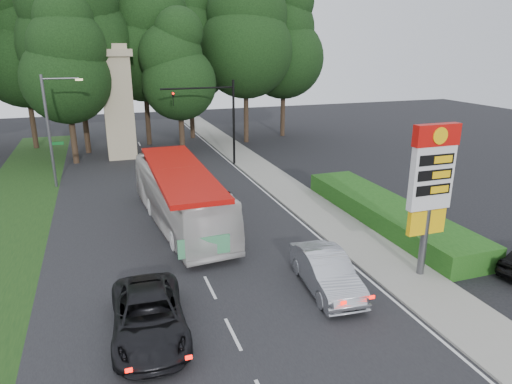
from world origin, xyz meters
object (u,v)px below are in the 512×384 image
object	(u,v)px
suv_charcoal	(149,316)
gas_station_pylon	(431,181)
transit_bus	(181,197)
monument	(118,102)
streetlight_signs	(51,126)
sedan_silver	(326,272)
traffic_signal_mast	(218,111)

from	to	relation	value
suv_charcoal	gas_station_pylon	bearing A→B (deg)	5.25
suv_charcoal	transit_bus	bearing A→B (deg)	76.38
monument	suv_charcoal	distance (m)	28.86
streetlight_signs	suv_charcoal	size ratio (longest dim) A/B	1.46
monument	suv_charcoal	world-z (taller)	monument
gas_station_pylon	streetlight_signs	distance (m)	25.74
monument	suv_charcoal	bearing A→B (deg)	-91.61
transit_bus	suv_charcoal	distance (m)	10.53
monument	gas_station_pylon	bearing A→B (deg)	-68.20
streetlight_signs	sedan_silver	world-z (taller)	streetlight_signs
gas_station_pylon	sedan_silver	world-z (taller)	gas_station_pylon
monument	traffic_signal_mast	bearing A→B (deg)	-38.00
monument	sedan_silver	xyz separation A→B (m)	(6.63, -27.68, -4.29)
gas_station_pylon	sedan_silver	size ratio (longest dim) A/B	1.39
suv_charcoal	streetlight_signs	bearing A→B (deg)	104.32
monument	sedan_silver	distance (m)	28.79
traffic_signal_mast	suv_charcoal	bearing A→B (deg)	-110.64
monument	transit_bus	xyz separation A→B (m)	(2.16, -18.46, -3.42)
traffic_signal_mast	streetlight_signs	xyz separation A→B (m)	(-12.67, -1.99, -0.23)
traffic_signal_mast	monument	bearing A→B (deg)	142.00
gas_station_pylon	transit_bus	world-z (taller)	gas_station_pylon
traffic_signal_mast	transit_bus	bearing A→B (deg)	-113.89
streetlight_signs	transit_bus	distance (m)	12.98
gas_station_pylon	streetlight_signs	xyz separation A→B (m)	(-16.19, 20.01, -0.01)
gas_station_pylon	streetlight_signs	world-z (taller)	streetlight_signs
traffic_signal_mast	suv_charcoal	world-z (taller)	traffic_signal_mast
streetlight_signs	suv_charcoal	xyz separation A→B (m)	(4.19, -20.53, -3.68)
streetlight_signs	transit_bus	bearing A→B (deg)	-55.68
monument	transit_bus	distance (m)	18.90
streetlight_signs	sedan_silver	distance (m)	23.15
sedan_silver	traffic_signal_mast	bearing A→B (deg)	92.40
gas_station_pylon	traffic_signal_mast	bearing A→B (deg)	99.09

